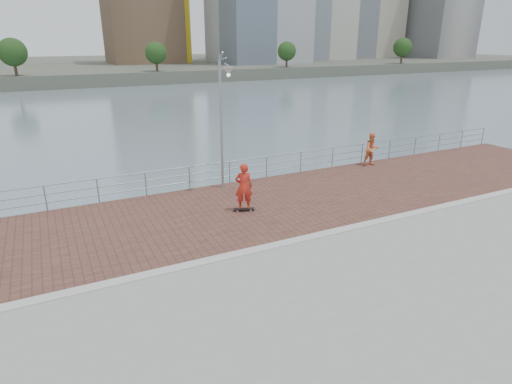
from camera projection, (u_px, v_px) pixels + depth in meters
name	position (u px, v px, depth m)	size (l,w,h in m)	color
water	(280.00, 294.00, 15.52)	(400.00, 400.00, 0.00)	slate
seawall	(377.00, 359.00, 10.96)	(40.00, 24.00, 2.00)	gray
brick_lane	(239.00, 209.00, 17.87)	(40.00, 6.80, 0.02)	brown
curb	(282.00, 244.00, 14.83)	(40.00, 0.40, 0.06)	#B7B5AD
far_shore	(63.00, 67.00, 118.36)	(320.00, 95.00, 2.50)	#4C5142
guardrail	(210.00, 172.00, 20.50)	(39.06, 0.06, 1.13)	#8C9EA8
street_lamp	(224.00, 100.00, 18.71)	(0.43, 1.26, 5.94)	gray
skateboard	(244.00, 209.00, 17.67)	(0.89, 0.50, 0.10)	black
skateboarder	(244.00, 187.00, 17.33)	(0.71, 0.47, 1.95)	red
bystander	(372.00, 149.00, 23.75)	(0.89, 0.69, 1.83)	#EB7945
shoreline_trees	(73.00, 52.00, 78.11)	(145.01, 5.22, 6.95)	#473323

